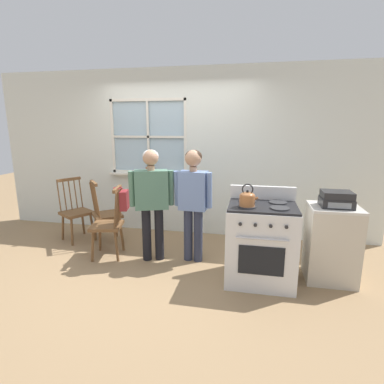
{
  "coord_description": "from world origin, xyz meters",
  "views": [
    {
      "loc": [
        1.21,
        -3.42,
        1.8
      ],
      "look_at": [
        0.49,
        0.1,
        1.0
      ],
      "focal_mm": 28.0,
      "sensor_mm": 36.0,
      "label": 1
    }
  ],
  "objects_px": {
    "chair_near_wall": "(106,215)",
    "potted_plant": "(149,168)",
    "person_teen_center": "(193,195)",
    "side_counter": "(331,243)",
    "person_elderly_left": "(152,195)",
    "handbag": "(124,200)",
    "stove": "(261,242)",
    "chair_by_window": "(108,225)",
    "stereo": "(337,199)",
    "chair_center_cluster": "(76,212)",
    "kettle": "(247,198)"
  },
  "relations": [
    {
      "from": "chair_near_wall",
      "to": "potted_plant",
      "type": "height_order",
      "value": "potted_plant"
    },
    {
      "from": "chair_near_wall",
      "to": "person_teen_center",
      "type": "relative_size",
      "value": 0.66
    },
    {
      "from": "chair_near_wall",
      "to": "side_counter",
      "type": "distance_m",
      "value": 3.18
    },
    {
      "from": "person_elderly_left",
      "to": "handbag",
      "type": "bearing_deg",
      "value": 155.99
    },
    {
      "from": "chair_near_wall",
      "to": "stove",
      "type": "distance_m",
      "value": 2.44
    },
    {
      "from": "chair_near_wall",
      "to": "side_counter",
      "type": "xyz_separation_m",
      "value": [
        3.14,
        -0.53,
        0.0
      ]
    },
    {
      "from": "stove",
      "to": "chair_by_window",
      "type": "bearing_deg",
      "value": 172.41
    },
    {
      "from": "person_elderly_left",
      "to": "stereo",
      "type": "bearing_deg",
      "value": -22.65
    },
    {
      "from": "chair_near_wall",
      "to": "stove",
      "type": "height_order",
      "value": "stove"
    },
    {
      "from": "stove",
      "to": "potted_plant",
      "type": "xyz_separation_m",
      "value": [
        -1.83,
        1.37,
        0.63
      ]
    },
    {
      "from": "chair_by_window",
      "to": "chair_near_wall",
      "type": "bearing_deg",
      "value": -161.41
    },
    {
      "from": "chair_by_window",
      "to": "potted_plant",
      "type": "distance_m",
      "value": 1.3
    },
    {
      "from": "chair_center_cluster",
      "to": "chair_by_window",
      "type": "bearing_deg",
      "value": -89.03
    },
    {
      "from": "person_elderly_left",
      "to": "person_teen_center",
      "type": "relative_size",
      "value": 1.0
    },
    {
      "from": "potted_plant",
      "to": "handbag",
      "type": "xyz_separation_m",
      "value": [
        0.0,
        -1.05,
        -0.28
      ]
    },
    {
      "from": "chair_near_wall",
      "to": "person_teen_center",
      "type": "distance_m",
      "value": 1.56
    },
    {
      "from": "chair_near_wall",
      "to": "stereo",
      "type": "relative_size",
      "value": 2.9
    },
    {
      "from": "handbag",
      "to": "stove",
      "type": "bearing_deg",
      "value": -10.08
    },
    {
      "from": "person_elderly_left",
      "to": "kettle",
      "type": "distance_m",
      "value": 1.32
    },
    {
      "from": "chair_near_wall",
      "to": "person_teen_center",
      "type": "height_order",
      "value": "person_teen_center"
    },
    {
      "from": "person_elderly_left",
      "to": "stereo",
      "type": "distance_m",
      "value": 2.23
    },
    {
      "from": "chair_by_window",
      "to": "kettle",
      "type": "xyz_separation_m",
      "value": [
        1.88,
        -0.4,
        0.58
      ]
    },
    {
      "from": "handbag",
      "to": "stereo",
      "type": "height_order",
      "value": "stereo"
    },
    {
      "from": "chair_by_window",
      "to": "person_elderly_left",
      "type": "xyz_separation_m",
      "value": [
        0.64,
        0.02,
        0.46
      ]
    },
    {
      "from": "chair_near_wall",
      "to": "chair_center_cluster",
      "type": "relative_size",
      "value": 1.0
    },
    {
      "from": "chair_near_wall",
      "to": "kettle",
      "type": "bearing_deg",
      "value": -151.8
    },
    {
      "from": "stove",
      "to": "stereo",
      "type": "relative_size",
      "value": 3.19
    },
    {
      "from": "stove",
      "to": "chair_center_cluster",
      "type": "bearing_deg",
      "value": 165.15
    },
    {
      "from": "handbag",
      "to": "side_counter",
      "type": "bearing_deg",
      "value": -2.78
    },
    {
      "from": "kettle",
      "to": "chair_near_wall",
      "type": "bearing_deg",
      "value": 158.31
    },
    {
      "from": "chair_center_cluster",
      "to": "person_elderly_left",
      "type": "distance_m",
      "value": 1.59
    },
    {
      "from": "chair_near_wall",
      "to": "stereo",
      "type": "height_order",
      "value": "stereo"
    },
    {
      "from": "kettle",
      "to": "handbag",
      "type": "bearing_deg",
      "value": 164.57
    },
    {
      "from": "chair_center_cluster",
      "to": "potted_plant",
      "type": "distance_m",
      "value": 1.37
    },
    {
      "from": "chair_center_cluster",
      "to": "side_counter",
      "type": "height_order",
      "value": "chair_center_cluster"
    },
    {
      "from": "person_elderly_left",
      "to": "stereo",
      "type": "xyz_separation_m",
      "value": [
        2.23,
        -0.12,
        0.08
      ]
    },
    {
      "from": "stove",
      "to": "handbag",
      "type": "relative_size",
      "value": 3.53
    },
    {
      "from": "chair_by_window",
      "to": "chair_center_cluster",
      "type": "bearing_deg",
      "value": -133.54
    },
    {
      "from": "chair_center_cluster",
      "to": "stove",
      "type": "height_order",
      "value": "stove"
    },
    {
      "from": "chair_center_cluster",
      "to": "potted_plant",
      "type": "bearing_deg",
      "value": -27.35
    },
    {
      "from": "person_teen_center",
      "to": "potted_plant",
      "type": "bearing_deg",
      "value": 137.93
    },
    {
      "from": "person_elderly_left",
      "to": "stove",
      "type": "bearing_deg",
      "value": -31.32
    },
    {
      "from": "potted_plant",
      "to": "stereo",
      "type": "height_order",
      "value": "potted_plant"
    },
    {
      "from": "stereo",
      "to": "kettle",
      "type": "bearing_deg",
      "value": -162.69
    },
    {
      "from": "kettle",
      "to": "chair_by_window",
      "type": "bearing_deg",
      "value": 167.85
    },
    {
      "from": "potted_plant",
      "to": "stove",
      "type": "bearing_deg",
      "value": -36.94
    },
    {
      "from": "chair_near_wall",
      "to": "stereo",
      "type": "xyz_separation_m",
      "value": [
        3.14,
        -0.55,
        0.54
      ]
    },
    {
      "from": "kettle",
      "to": "potted_plant",
      "type": "xyz_separation_m",
      "value": [
        -1.65,
        1.5,
        0.07
      ]
    },
    {
      "from": "person_teen_center",
      "to": "potted_plant",
      "type": "height_order",
      "value": "person_teen_center"
    },
    {
      "from": "kettle",
      "to": "stereo",
      "type": "height_order",
      "value": "kettle"
    }
  ]
}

